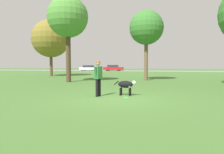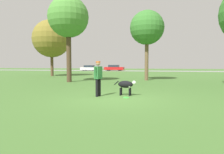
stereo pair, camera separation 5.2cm
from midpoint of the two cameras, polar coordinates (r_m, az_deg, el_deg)
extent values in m
plane|color=#426B2D|center=(8.73, 1.23, -6.24)|extent=(120.00, 120.00, 0.00)
cube|color=gray|center=(45.15, 10.30, 1.71)|extent=(120.00, 6.00, 0.01)
cylinder|color=black|center=(9.43, -3.45, -2.99)|extent=(0.16, 0.16, 0.82)
cylinder|color=black|center=(9.26, -4.17, -3.12)|extent=(0.16, 0.16, 0.82)
cube|color=#2D7038|center=(9.29, -3.82, 1.25)|extent=(0.32, 0.43, 0.58)
cylinder|color=#2D7038|center=(9.47, -3.09, 1.30)|extent=(0.15, 0.23, 0.59)
cylinder|color=#2D7038|center=(9.10, -4.59, 1.20)|extent=(0.15, 0.23, 0.59)
sphere|color=#A87A5B|center=(9.28, -3.84, 3.89)|extent=(0.26, 0.26, 0.21)
cylinder|color=#D15B19|center=(9.28, -3.84, 4.33)|extent=(0.27, 0.27, 0.06)
ellipsoid|color=black|center=(9.61, 4.01, -2.10)|extent=(0.79, 0.46, 0.34)
ellipsoid|color=white|center=(9.56, 5.17, -2.50)|extent=(0.22, 0.27, 0.19)
sphere|color=white|center=(9.48, 6.50, -1.62)|extent=(0.21, 0.21, 0.18)
cylinder|color=black|center=(9.68, 5.46, -4.18)|extent=(0.08, 0.08, 0.37)
cylinder|color=black|center=(9.50, 5.14, -4.33)|extent=(0.08, 0.08, 0.37)
cylinder|color=black|center=(9.81, 2.89, -4.06)|extent=(0.08, 0.08, 0.37)
cylinder|color=black|center=(9.64, 2.52, -4.20)|extent=(0.08, 0.08, 0.37)
cylinder|color=black|center=(9.76, 1.40, -1.70)|extent=(0.25, 0.09, 0.21)
cylinder|color=#33D838|center=(9.01, 4.17, -5.88)|extent=(0.26, 0.26, 0.02)
torus|color=#33D838|center=(9.01, 4.17, -5.88)|extent=(0.26, 0.26, 0.02)
cylinder|color=brown|center=(26.59, -16.72, 3.47)|extent=(0.36, 0.36, 2.96)
sphere|color=olive|center=(26.79, -16.85, 10.46)|extent=(4.74, 4.74, 4.74)
cylinder|color=#4C3826|center=(17.26, -12.13, 5.50)|extent=(0.40, 0.40, 4.16)
sphere|color=#4C8938|center=(17.69, -12.28, 16.40)|extent=(3.38, 3.38, 3.38)
cylinder|color=brown|center=(18.93, 9.93, 4.66)|extent=(0.34, 0.34, 3.70)
sphere|color=#38752D|center=(19.22, 10.03, 13.73)|extent=(3.15, 3.15, 3.15)
cube|color=white|center=(47.42, -6.36, 2.41)|extent=(4.28, 1.94, 0.56)
cube|color=#232D38|center=(47.46, -6.50, 3.05)|extent=(2.26, 1.60, 0.51)
cylinder|color=black|center=(47.68, -4.61, 2.19)|extent=(0.57, 0.23, 0.56)
cylinder|color=black|center=(46.28, -5.24, 2.14)|extent=(0.57, 0.23, 0.56)
cylinder|color=black|center=(48.59, -7.41, 2.20)|extent=(0.57, 0.23, 0.56)
cylinder|color=black|center=(47.22, -8.11, 2.15)|extent=(0.57, 0.23, 0.56)
cube|color=red|center=(45.80, 0.69, 2.47)|extent=(4.43, 1.89, 0.64)
cube|color=#232D38|center=(45.82, 0.53, 3.17)|extent=(2.32, 1.60, 0.48)
cylinder|color=black|center=(46.31, 2.50, 2.20)|extent=(0.63, 0.21, 0.63)
cylinder|color=black|center=(44.76, 2.12, 2.15)|extent=(0.63, 0.21, 0.63)
cylinder|color=black|center=(46.88, -0.68, 2.22)|extent=(0.63, 0.21, 0.63)
cylinder|color=black|center=(45.34, -1.16, 2.17)|extent=(0.63, 0.21, 0.63)
camera|label=1|loc=(0.03, -89.84, 0.01)|focal=32.00mm
camera|label=2|loc=(0.03, 90.16, -0.01)|focal=32.00mm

